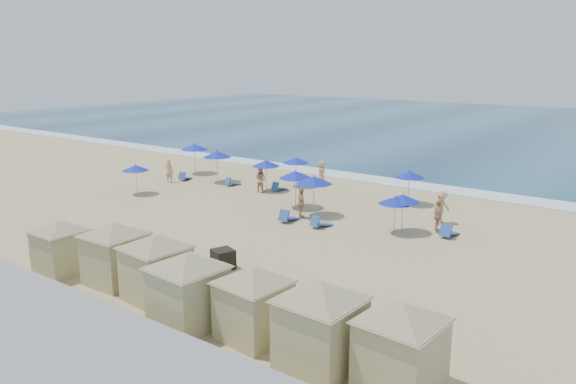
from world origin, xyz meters
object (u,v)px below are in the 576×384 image
Objects in this scene: beachgoer_0 at (169,171)px; umbrella_2 at (217,154)px; umbrella_4 at (266,163)px; umbrella_6 at (296,175)px; cabana_4 at (253,294)px; cabana_6 at (401,335)px; umbrella_1 at (136,168)px; beachgoer_4 at (322,173)px; cabana_3 at (188,280)px; cabana_5 at (321,314)px; umbrella_9 at (395,200)px; umbrella_0 at (195,147)px; cabana_1 at (115,245)px; cabana_0 at (60,240)px; cabana_2 at (156,258)px; trash_bin at (223,259)px; beachgoer_1 at (260,179)px; beachgoer_2 at (301,203)px; beachgoer_5 at (438,216)px; umbrella_8 at (409,174)px; beachgoer_3 at (441,207)px; umbrella_3 at (296,160)px; umbrella_7 at (403,198)px; umbrella_5 at (314,180)px.

umbrella_2 is at bearing -161.00° from beachgoer_0.
umbrella_6 is at bearing -29.54° from umbrella_4.
beachgoer_0 is (-20.77, 14.86, -0.69)m from cabana_4.
cabana_6 reaches higher than umbrella_1.
cabana_3 is at bearing 159.90° from beachgoer_4.
cabana_5 reaches higher than umbrella_9.
umbrella_0 is 1.19× the size of umbrella_1.
cabana_1 is 14.55m from umbrella_9.
cabana_0 reaches higher than umbrella_0.
cabana_2 is at bearing -52.71° from umbrella_2.
umbrella_2 reaches higher than beachgoer_4.
cabana_2 is 2.17× the size of umbrella_1.
cabana_1 is 1.82× the size of umbrella_0.
beachgoer_1 is at bearing 143.41° from trash_bin.
beachgoer_2 is at bearing 119.11° from cabana_4.
cabana_1 reaches higher than beachgoer_5.
cabana_0 is 2.29× the size of beachgoer_5.
umbrella_0 reaches higher than umbrella_8.
umbrella_1 is (-12.12, 10.74, 0.19)m from cabana_1.
beachgoer_2 is (14.61, -5.71, -1.28)m from umbrella_0.
cabana_1 is at bearing 177.94° from cabana_4.
beachgoer_3 is at bearing 82.66° from cabana_3.
beachgoer_3 is (-0.18, 16.71, -0.63)m from cabana_4.
cabana_4 reaches higher than beachgoer_0.
umbrella_3 is 2.22m from beachgoer_4.
cabana_2 reaches higher than beachgoer_1.
cabana_2 is 2.03× the size of umbrella_8.
cabana_6 is at bearing 133.03° from beachgoer_1.
umbrella_9 is (16.52, -3.75, -0.33)m from umbrella_2.
beachgoer_3 is at bearing -40.76° from umbrella_8.
beachgoer_1 is (-8.04, 12.43, 0.47)m from trash_bin.
cabana_0 is at bearing 117.36° from beachgoer_2.
cabana_6 is at bearing 0.05° from cabana_2.
cabana_0 is 1.90× the size of umbrella_7.
cabana_5 is 16.30m from beachgoer_2.
umbrella_7 is (-6.40, 13.62, 0.25)m from cabana_6.
cabana_3 reaches higher than beachgoer_1.
cabana_1 is 10.40m from cabana_5.
beachgoer_2 is at bearing 75.38° from cabana_0.
umbrella_0 is (-11.17, 18.91, 0.70)m from cabana_0.
umbrella_6 is (-3.80, 14.44, 0.44)m from cabana_2.
umbrella_5 is 1.41× the size of beachgoer_0.
umbrella_8 is (-8.66, 19.36, 0.33)m from cabana_6.
trash_bin is 4.08m from cabana_2.
trash_bin is 0.42× the size of umbrella_1.
cabana_3 reaches higher than umbrella_0.
umbrella_1 reaches higher than beachgoer_3.
umbrella_8 is (14.50, 2.38, -0.17)m from umbrella_2.
beachgoer_5 reaches higher than trash_bin.
umbrella_9 is at bearing -178.48° from beachgoer_3.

